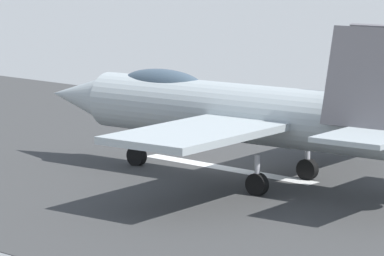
# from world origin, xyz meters

# --- Properties ---
(ground_plane) EXTENTS (400.00, 400.00, 0.00)m
(ground_plane) POSITION_xyz_m (0.00, 0.00, 0.00)
(ground_plane) COLOR slate
(runway_strip) EXTENTS (240.00, 26.00, 0.02)m
(runway_strip) POSITION_xyz_m (-0.02, 0.00, 0.01)
(runway_strip) COLOR #3A3B3B
(runway_strip) RESTS_ON ground
(fighter_jet) EXTENTS (16.79, 14.00, 5.70)m
(fighter_jet) POSITION_xyz_m (-1.41, 1.35, 2.50)
(fighter_jet) COLOR #A4AEB1
(fighter_jet) RESTS_ON ground
(crew_person) EXTENTS (0.41, 0.67, 1.59)m
(crew_person) POSITION_xyz_m (10.23, -8.52, 0.79)
(crew_person) COLOR #1E2338
(crew_person) RESTS_ON ground
(marker_cone_mid) EXTENTS (0.44, 0.44, 0.55)m
(marker_cone_mid) POSITION_xyz_m (2.65, -13.22, 0.28)
(marker_cone_mid) COLOR orange
(marker_cone_mid) RESTS_ON ground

